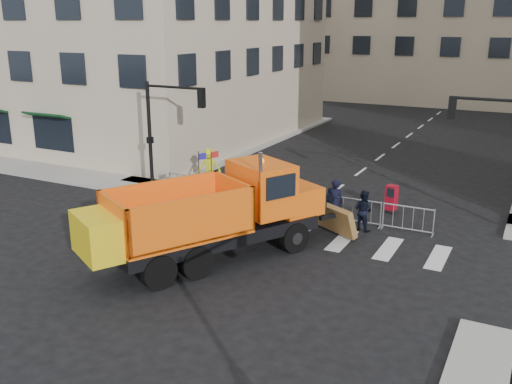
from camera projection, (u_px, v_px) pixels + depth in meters
The scene contains 10 objects.
ground at pixel (212, 283), 18.32m from camera, with size 120.00×120.00×0.00m, color black.
sidewalk_back at pixel (311, 208), 25.54m from camera, with size 64.00×5.00×0.15m, color gray.
traffic_light_left at pixel (150, 138), 27.43m from camera, with size 0.18×0.18×5.40m, color black.
crowd_barriers at pixel (287, 201), 24.97m from camera, with size 12.60×0.60×1.10m, color #9EA0A5, non-canonical shape.
plow_truck at pixel (209, 213), 19.67m from camera, with size 7.20×10.08×3.90m.
cop_a at pixel (334, 203), 23.29m from camera, with size 0.72×0.47×1.96m, color black.
cop_b at pixel (363, 210), 22.80m from camera, with size 0.81×0.63×1.66m, color black.
cop_c at pixel (330, 207), 23.35m from camera, with size 0.95×0.39×1.61m, color black.
worker at pixel (209, 166), 28.77m from camera, with size 1.19×0.68×1.84m, color #C8C817.
newspaper_box at pixel (391, 198), 24.89m from camera, with size 0.45×0.40×1.10m, color maroon.
Camera 1 is at (8.89, -14.21, 8.08)m, focal length 40.00 mm.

